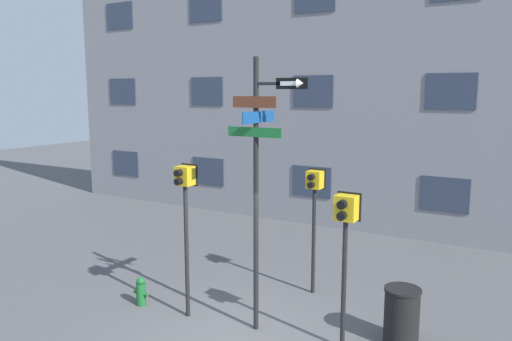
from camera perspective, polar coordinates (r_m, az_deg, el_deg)
name	(u,v)px	position (r m, az deg, el deg)	size (l,w,h in m)	color
building_facade	(382,42)	(15.28, 14.22, 14.07)	(24.00, 0.63, 11.28)	gray
street_sign_pole	(259,172)	(8.50, 0.38, -0.14)	(1.47, 1.06, 4.80)	black
pedestrian_signal_left	(185,201)	(9.27, -8.08, -3.49)	(0.35, 0.40, 2.91)	black
pedestrian_signal_right	(345,227)	(8.17, 10.18, -6.34)	(0.40, 0.40, 2.63)	black
pedestrian_signal_across	(314,198)	(10.37, 6.68, -3.11)	(0.37, 0.40, 2.65)	black
fire_hydrant	(141,292)	(10.49, -13.01, -13.34)	(0.35, 0.19, 0.58)	#196028
trash_bin	(402,316)	(9.10, 16.30, -15.64)	(0.62, 0.62, 0.97)	black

